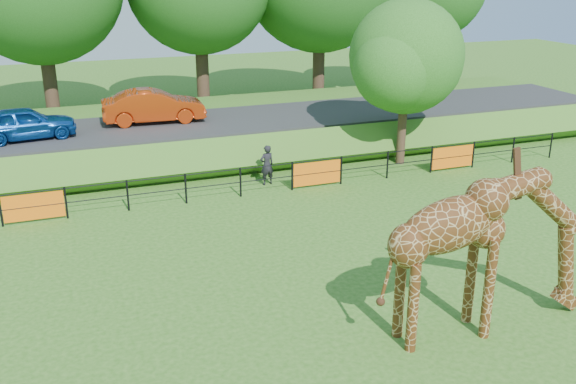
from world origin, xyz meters
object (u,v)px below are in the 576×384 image
(visitor, at_px, (267,165))
(giraffe, at_px, (489,253))
(car_red, at_px, (154,106))
(tree_east, at_px, (408,61))
(car_blue, at_px, (25,123))

(visitor, bearing_deg, giraffe, 86.82)
(car_red, relative_size, tree_east, 0.65)
(giraffe, height_order, tree_east, tree_east)
(visitor, height_order, tree_east, tree_east)
(car_blue, height_order, visitor, car_blue)
(car_red, bearing_deg, car_blue, 104.83)
(car_blue, height_order, car_red, car_red)
(car_red, bearing_deg, tree_east, -114.73)
(tree_east, bearing_deg, giraffe, -111.90)
(car_red, distance_m, visitor, 6.70)
(car_blue, xyz_separation_m, tree_east, (14.74, -3.93, 2.21))
(car_red, distance_m, tree_east, 10.97)
(giraffe, xyz_separation_m, car_blue, (-9.88, 16.03, 0.16))
(car_blue, relative_size, tree_east, 0.57)
(car_blue, height_order, tree_east, tree_east)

